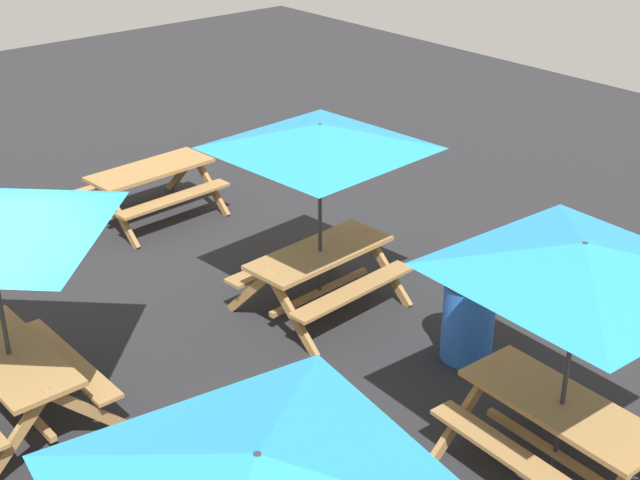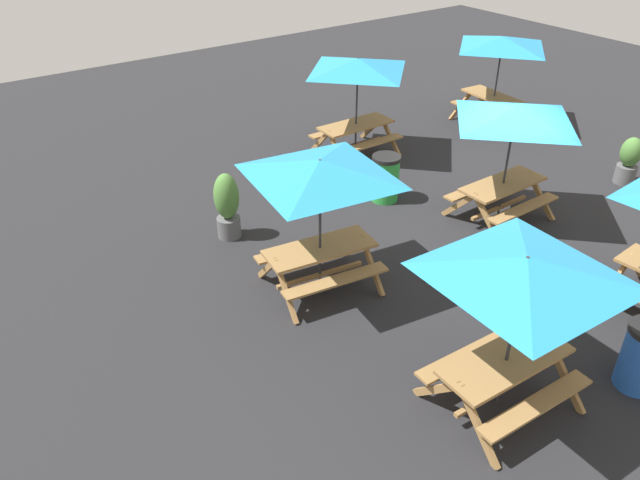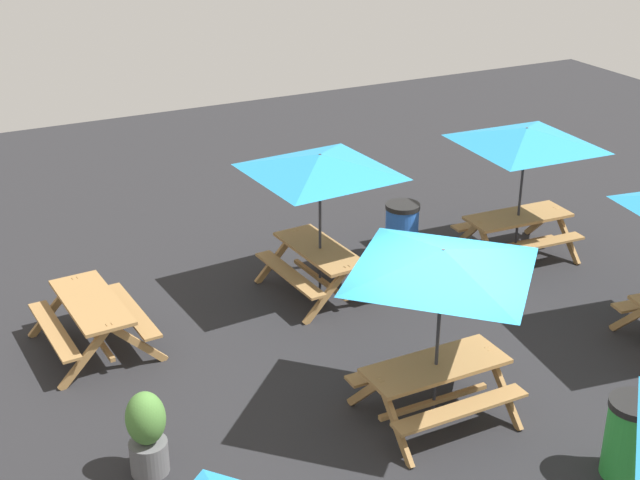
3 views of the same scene
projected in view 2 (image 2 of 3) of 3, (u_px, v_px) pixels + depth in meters
The scene contains 9 objects.
ground_plane at pixel (487, 217), 12.39m from camera, with size 29.46×29.46×0.00m, color #232326.
picnic_table_1 at pixel (320, 179), 9.38m from camera, with size 2.80×2.80×2.34m.
picnic_table_2 at pixel (514, 123), 11.34m from camera, with size 2.02×2.02×2.34m.
picnic_table_3 at pixel (523, 280), 7.16m from camera, with size 2.83×2.83×2.34m.
picnic_table_4 at pixel (358, 72), 13.97m from camera, with size 2.02×2.02×2.34m.
picnic_table_5 at pixel (502, 49), 15.65m from camera, with size 2.15×2.15×2.34m.
trash_bin_green at pixel (385, 178), 12.78m from camera, with size 0.59×0.59×0.98m.
potted_plant_0 at pixel (227, 205), 11.44m from camera, with size 0.47×0.47×1.30m.
potted_plant_1 at pixel (629, 160), 13.44m from camera, with size 0.45×0.45×1.05m.
Camera 2 is at (-8.95, -6.83, 6.15)m, focal length 35.00 mm.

